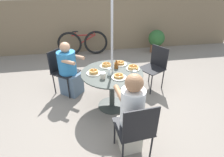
{
  "coord_description": "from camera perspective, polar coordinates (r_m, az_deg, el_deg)",
  "views": [
    {
      "loc": [
        -0.47,
        -2.67,
        2.11
      ],
      "look_at": [
        0.0,
        0.0,
        0.6
      ],
      "focal_mm": 28.0,
      "sensor_mm": 36.0,
      "label": 1
    }
  ],
  "objects": [
    {
      "name": "umbrella_pole",
      "position": [
        2.91,
        0.0,
        7.9
      ],
      "size": [
        0.04,
        0.04,
        2.12
      ],
      "primitive_type": "cylinder",
      "color": "#ADADB2",
      "rests_on": "ground"
    },
    {
      "name": "patio_chair_east",
      "position": [
        2.25,
        7.77,
        -15.72
      ],
      "size": [
        0.48,
        0.48,
        0.92
      ],
      "rotation": [
        0.0,
        0.0,
        0.08
      ],
      "color": "black",
      "rests_on": "ground"
    },
    {
      "name": "coffee_cup",
      "position": [
        2.83,
        -2.97,
        0.99
      ],
      "size": [
        0.09,
        0.09,
        0.1
      ],
      "color": "beige",
      "rests_on": "patio_table"
    },
    {
      "name": "pancake_plate_c",
      "position": [
        2.99,
        -6.0,
        2.03
      ],
      "size": [
        0.25,
        0.25,
        0.08
      ],
      "color": "silver",
      "rests_on": "patio_table"
    },
    {
      "name": "drinking_glass_b",
      "position": [
        2.92,
        -0.81,
        2.27
      ],
      "size": [
        0.07,
        0.07,
        0.12
      ],
      "primitive_type": "cylinder",
      "color": "silver",
      "rests_on": "patio_table"
    },
    {
      "name": "pancake_plate_e",
      "position": [
        3.33,
        2.75,
        4.95
      ],
      "size": [
        0.25,
        0.25,
        0.06
      ],
      "color": "silver",
      "rests_on": "patio_table"
    },
    {
      "name": "patio_chair_south",
      "position": [
        3.89,
        13.74,
        4.31
      ],
      "size": [
        0.61,
        0.61,
        0.92
      ],
      "rotation": [
        0.0,
        0.0,
        -4.22
      ],
      "color": "black",
      "rests_on": "ground"
    },
    {
      "name": "bicycle",
      "position": [
        5.78,
        -9.47,
        11.36
      ],
      "size": [
        1.59,
        0.44,
        0.78
      ],
      "rotation": [
        0.0,
        0.0,
        -0.02
      ],
      "color": "black",
      "rests_on": "ground"
    },
    {
      "name": "pancake_plate_d",
      "position": [
        3.15,
        6.87,
        3.49
      ],
      "size": [
        0.25,
        0.25,
        0.07
      ],
      "color": "silver",
      "rests_on": "patio_table"
    },
    {
      "name": "drinking_glass_a",
      "position": [
        2.88,
        7.33,
        1.5
      ],
      "size": [
        0.07,
        0.07,
        0.12
      ],
      "primitive_type": "cylinder",
      "color": "silver",
      "rests_on": "patio_table"
    },
    {
      "name": "pancake_plate_b",
      "position": [
        3.24,
        -1.83,
        4.35
      ],
      "size": [
        0.25,
        0.25,
        0.07
      ],
      "color": "silver",
      "rests_on": "patio_table"
    },
    {
      "name": "patio_chair_north",
      "position": [
        3.76,
        -15.95,
        3.17
      ],
      "size": [
        0.63,
        0.63,
        0.92
      ],
      "rotation": [
        0.0,
        0.0,
        -2.23
      ],
      "color": "black",
      "rests_on": "ground"
    },
    {
      "name": "pancake_plate_a",
      "position": [
        2.85,
        2.25,
        0.62
      ],
      "size": [
        0.25,
        0.25,
        0.07
      ],
      "color": "silver",
      "rests_on": "patio_table"
    },
    {
      "name": "diner_north",
      "position": [
        3.66,
        -13.82,
        2.2
      ],
      "size": [
        0.58,
        0.56,
        1.12
      ],
      "rotation": [
        0.0,
        0.0,
        -2.23
      ],
      "color": "slate",
      "rests_on": "ground"
    },
    {
      "name": "patio_table",
      "position": [
        3.12,
        0.0,
        -0.59
      ],
      "size": [
        1.08,
        1.08,
        0.73
      ],
      "color": "#383D38",
      "rests_on": "ground"
    },
    {
      "name": "back_fence",
      "position": [
        5.99,
        -5.52,
        16.59
      ],
      "size": [
        10.0,
        0.06,
        1.65
      ],
      "primitive_type": "cube",
      "color": "#7A664C",
      "rests_on": "ground"
    },
    {
      "name": "diner_east",
      "position": [
        2.34,
        6.24,
        -12.25
      ],
      "size": [
        0.34,
        0.5,
        1.2
      ],
      "rotation": [
        0.0,
        0.0,
        0.08
      ],
      "color": "beige",
      "rests_on": "ground"
    },
    {
      "name": "ground_plane",
      "position": [
        3.43,
        0.0,
        -8.81
      ],
      "size": [
        12.0,
        12.0,
        0.0
      ],
      "primitive_type": "plane",
      "color": "gray"
    },
    {
      "name": "syrup_bottle",
      "position": [
        3.16,
        1.42,
        4.36
      ],
      "size": [
        0.1,
        0.07,
        0.15
      ],
      "color": "brown",
      "rests_on": "patio_table"
    },
    {
      "name": "potted_shrub",
      "position": [
        6.1,
        14.27,
        12.14
      ],
      "size": [
        0.53,
        0.53,
        0.74
      ],
      "color": "brown",
      "rests_on": "ground"
    }
  ]
}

